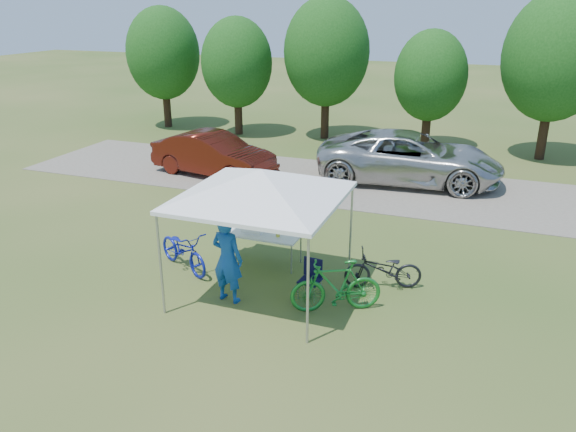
{
  "coord_description": "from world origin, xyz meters",
  "views": [
    {
      "loc": [
        4.22,
        -9.79,
        5.82
      ],
      "look_at": [
        -0.18,
        2.0,
        0.99
      ],
      "focal_mm": 35.0,
      "sensor_mm": 36.0,
      "label": 1
    }
  ],
  "objects_px": {
    "bike_dark": "(383,270)",
    "bike_blue": "(183,250)",
    "cooler": "(253,225)",
    "folding_table": "(262,235)",
    "folding_chair": "(311,275)",
    "cyclist": "(227,259)",
    "minivan": "(410,157)",
    "bike_green": "(336,286)",
    "sedan": "(214,154)"
  },
  "relations": [
    {
      "from": "cyclist",
      "to": "bike_blue",
      "type": "distance_m",
      "value": 1.92
    },
    {
      "from": "bike_dark",
      "to": "minivan",
      "type": "bearing_deg",
      "value": 165.48
    },
    {
      "from": "bike_dark",
      "to": "sedan",
      "type": "distance_m",
      "value": 9.66
    },
    {
      "from": "cyclist",
      "to": "bike_green",
      "type": "height_order",
      "value": "cyclist"
    },
    {
      "from": "folding_chair",
      "to": "folding_table",
      "type": "bearing_deg",
      "value": 151.13
    },
    {
      "from": "bike_blue",
      "to": "sedan",
      "type": "distance_m",
      "value": 7.52
    },
    {
      "from": "folding_chair",
      "to": "bike_dark",
      "type": "relative_size",
      "value": 0.49
    },
    {
      "from": "cyclist",
      "to": "cooler",
      "type": "bearing_deg",
      "value": -73.8
    },
    {
      "from": "cooler",
      "to": "bike_dark",
      "type": "distance_m",
      "value": 3.22
    },
    {
      "from": "cyclist",
      "to": "minivan",
      "type": "xyz_separation_m",
      "value": [
        2.17,
        9.51,
        -0.07
      ]
    },
    {
      "from": "cyclist",
      "to": "bike_green",
      "type": "xyz_separation_m",
      "value": [
        2.19,
        0.36,
        -0.39
      ]
    },
    {
      "from": "folding_chair",
      "to": "sedan",
      "type": "height_order",
      "value": "sedan"
    },
    {
      "from": "folding_chair",
      "to": "bike_blue",
      "type": "bearing_deg",
      "value": -176.59
    },
    {
      "from": "minivan",
      "to": "folding_chair",
      "type": "bearing_deg",
      "value": 171.55
    },
    {
      "from": "bike_blue",
      "to": "bike_dark",
      "type": "height_order",
      "value": "bike_blue"
    },
    {
      "from": "sedan",
      "to": "cooler",
      "type": "bearing_deg",
      "value": -135.37
    },
    {
      "from": "cyclist",
      "to": "minivan",
      "type": "bearing_deg",
      "value": -95.01
    },
    {
      "from": "folding_chair",
      "to": "bike_dark",
      "type": "height_order",
      "value": "bike_dark"
    },
    {
      "from": "folding_table",
      "to": "cyclist",
      "type": "distance_m",
      "value": 1.92
    },
    {
      "from": "bike_blue",
      "to": "folding_table",
      "type": "bearing_deg",
      "value": -29.74
    },
    {
      "from": "folding_table",
      "to": "sedan",
      "type": "distance_m",
      "value": 7.44
    },
    {
      "from": "bike_green",
      "to": "bike_dark",
      "type": "height_order",
      "value": "bike_green"
    },
    {
      "from": "minivan",
      "to": "sedan",
      "type": "bearing_deg",
      "value": 99.26
    },
    {
      "from": "cyclist",
      "to": "bike_blue",
      "type": "bearing_deg",
      "value": -22.58
    },
    {
      "from": "folding_chair",
      "to": "bike_blue",
      "type": "distance_m",
      "value": 3.15
    },
    {
      "from": "bike_green",
      "to": "sedan",
      "type": "distance_m",
      "value": 10.06
    },
    {
      "from": "folding_table",
      "to": "bike_blue",
      "type": "distance_m",
      "value": 1.84
    },
    {
      "from": "bike_blue",
      "to": "minivan",
      "type": "height_order",
      "value": "minivan"
    },
    {
      "from": "folding_table",
      "to": "folding_chair",
      "type": "height_order",
      "value": "folding_chair"
    },
    {
      "from": "folding_table",
      "to": "cooler",
      "type": "xyz_separation_m",
      "value": [
        -0.23,
        -0.0,
        0.23
      ]
    },
    {
      "from": "folding_chair",
      "to": "sedan",
      "type": "relative_size",
      "value": 0.18
    },
    {
      "from": "cyclist",
      "to": "bike_dark",
      "type": "distance_m",
      "value": 3.35
    },
    {
      "from": "folding_chair",
      "to": "cyclist",
      "type": "xyz_separation_m",
      "value": [
        -1.54,
        -0.78,
        0.47
      ]
    },
    {
      "from": "folding_table",
      "to": "bike_dark",
      "type": "relative_size",
      "value": 1.09
    },
    {
      "from": "cyclist",
      "to": "minivan",
      "type": "relative_size",
      "value": 0.31
    },
    {
      "from": "bike_blue",
      "to": "bike_dark",
      "type": "bearing_deg",
      "value": -52.76
    },
    {
      "from": "bike_dark",
      "to": "bike_blue",
      "type": "bearing_deg",
      "value": -101.01
    },
    {
      "from": "folding_chair",
      "to": "bike_blue",
      "type": "relative_size",
      "value": 0.45
    },
    {
      "from": "folding_table",
      "to": "bike_dark",
      "type": "height_order",
      "value": "bike_dark"
    },
    {
      "from": "bike_dark",
      "to": "minivan",
      "type": "relative_size",
      "value": 0.27
    },
    {
      "from": "folding_table",
      "to": "sedan",
      "type": "relative_size",
      "value": 0.4
    },
    {
      "from": "bike_blue",
      "to": "bike_dark",
      "type": "xyz_separation_m",
      "value": [
        4.5,
        0.69,
        -0.04
      ]
    },
    {
      "from": "folding_chair",
      "to": "cyclist",
      "type": "height_order",
      "value": "cyclist"
    },
    {
      "from": "cooler",
      "to": "bike_blue",
      "type": "height_order",
      "value": "cooler"
    },
    {
      "from": "cooler",
      "to": "folding_table",
      "type": "bearing_deg",
      "value": 0.0
    },
    {
      "from": "folding_table",
      "to": "cyclist",
      "type": "xyz_separation_m",
      "value": [
        0.05,
        -1.91,
        0.24
      ]
    },
    {
      "from": "folding_chair",
      "to": "cyclist",
      "type": "relative_size",
      "value": 0.43
    },
    {
      "from": "cyclist",
      "to": "sedan",
      "type": "distance_m",
      "value": 9.07
    },
    {
      "from": "cyclist",
      "to": "folding_table",
      "type": "bearing_deg",
      "value": -80.58
    },
    {
      "from": "folding_chair",
      "to": "cooler",
      "type": "height_order",
      "value": "cooler"
    }
  ]
}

